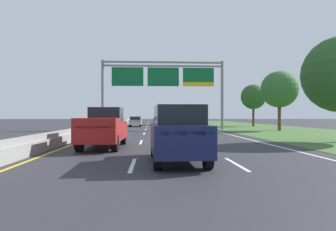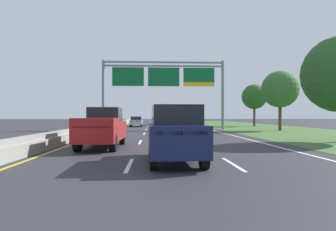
# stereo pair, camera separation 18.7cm
# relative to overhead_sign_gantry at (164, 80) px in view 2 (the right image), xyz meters

# --- Properties ---
(ground_plane) EXTENTS (220.00, 220.00, 0.00)m
(ground_plane) POSITION_rel_overhead_sign_gantry_xyz_m (-0.30, -1.52, -6.07)
(ground_plane) COLOR #2B2B30
(lane_striping) EXTENTS (11.96, 106.00, 0.01)m
(lane_striping) POSITION_rel_overhead_sign_gantry_xyz_m (-0.30, -1.98, -6.07)
(lane_striping) COLOR white
(lane_striping) RESTS_ON ground
(grass_verge_right) EXTENTS (14.00, 110.00, 0.02)m
(grass_verge_right) POSITION_rel_overhead_sign_gantry_xyz_m (13.65, -1.52, -6.06)
(grass_verge_right) COLOR #3D602D
(grass_verge_right) RESTS_ON ground
(median_barrier_concrete) EXTENTS (0.60, 110.00, 0.85)m
(median_barrier_concrete) POSITION_rel_overhead_sign_gantry_xyz_m (-6.90, -1.52, -5.72)
(median_barrier_concrete) COLOR gray
(median_barrier_concrete) RESTS_ON ground
(overhead_sign_gantry) EXTENTS (15.06, 0.42, 8.50)m
(overhead_sign_gantry) POSITION_rel_overhead_sign_gantry_xyz_m (0.00, 0.00, 0.00)
(overhead_sign_gantry) COLOR gray
(overhead_sign_gantry) RESTS_ON ground
(pickup_truck_red) EXTENTS (2.10, 5.44, 2.20)m
(pickup_truck_red) POSITION_rel_overhead_sign_gantry_xyz_m (-4.05, -20.16, -5.00)
(pickup_truck_red) COLOR maroon
(pickup_truck_red) RESTS_ON ground
(car_navy_centre_lane_suv) EXTENTS (2.01, 4.74, 2.11)m
(car_navy_centre_lane_suv) POSITION_rel_overhead_sign_gantry_xyz_m (-0.51, -25.43, -4.97)
(car_navy_centre_lane_suv) COLOR #161E47
(car_navy_centre_lane_suv) RESTS_ON ground
(car_silver_left_lane_sedan) EXTENTS (1.83, 4.40, 1.57)m
(car_silver_left_lane_sedan) POSITION_rel_overhead_sign_gantry_xyz_m (-3.89, 9.73, -5.25)
(car_silver_left_lane_sedan) COLOR #B2B5BA
(car_silver_left_lane_sedan) RESTS_ON ground
(car_darkgreen_centre_lane_suv) EXTENTS (1.94, 4.71, 2.11)m
(car_darkgreen_centre_lane_suv) POSITION_rel_overhead_sign_gantry_xyz_m (-0.10, 16.11, -4.97)
(car_darkgreen_centre_lane_suv) COLOR #193D23
(car_darkgreen_centre_lane_suv) RESTS_ON ground
(roadside_tree_mid) EXTENTS (4.19, 4.19, 6.83)m
(roadside_tree_mid) POSITION_rel_overhead_sign_gantry_xyz_m (13.15, -3.26, -1.35)
(roadside_tree_mid) COLOR #4C3823
(roadside_tree_mid) RESTS_ON ground
(roadside_tree_far) EXTENTS (3.93, 3.93, 6.66)m
(roadside_tree_far) POSITION_rel_overhead_sign_gantry_xyz_m (14.70, 9.84, -1.40)
(roadside_tree_far) COLOR #4C3823
(roadside_tree_far) RESTS_ON ground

